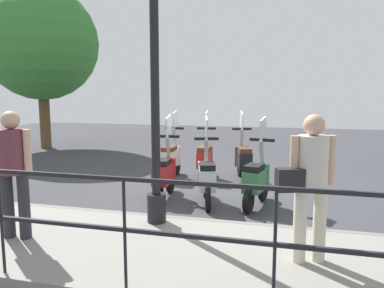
% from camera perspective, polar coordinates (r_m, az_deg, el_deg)
% --- Properties ---
extents(ground_plane, '(28.00, 28.00, 0.00)m').
position_cam_1_polar(ground_plane, '(7.59, 3.31, -7.08)').
color(ground_plane, '#38383D').
extents(promenade_walkway, '(2.20, 20.00, 0.15)m').
position_cam_1_polar(promenade_walkway, '(4.68, -4.47, -15.94)').
color(promenade_walkway, gray).
rests_on(promenade_walkway, ground_plane).
extents(fence_railing, '(0.04, 16.03, 1.07)m').
position_cam_1_polar(fence_railing, '(3.48, -10.29, -10.11)').
color(fence_railing, black).
rests_on(fence_railing, promenade_walkway).
extents(lamp_post_near, '(0.26, 0.90, 4.06)m').
position_cam_1_polar(lamp_post_near, '(5.10, -5.65, 7.61)').
color(lamp_post_near, black).
rests_on(lamp_post_near, promenade_walkway).
extents(pedestrian_with_bag, '(0.46, 0.61, 1.59)m').
position_cam_1_polar(pedestrian_with_bag, '(4.13, 17.55, -4.87)').
color(pedestrian_with_bag, beige).
rests_on(pedestrian_with_bag, promenade_walkway).
extents(pedestrian_distant, '(0.35, 0.49, 1.59)m').
position_cam_1_polar(pedestrian_distant, '(5.08, -25.57, -2.90)').
color(pedestrian_distant, '#28282D').
rests_on(pedestrian_distant, promenade_walkway).
extents(tree_large, '(3.87, 3.87, 5.55)m').
position_cam_1_polar(tree_large, '(14.17, -22.05, 14.03)').
color(tree_large, brown).
rests_on(tree_large, ground_plane).
extents(scooter_near_0, '(1.22, 0.50, 1.54)m').
position_cam_1_polar(scooter_near_0, '(6.53, 9.79, -5.29)').
color(scooter_near_0, black).
rests_on(scooter_near_0, ground_plane).
extents(scooter_near_1, '(1.21, 0.52, 1.54)m').
position_cam_1_polar(scooter_near_1, '(6.58, 2.29, -5.08)').
color(scooter_near_1, black).
rests_on(scooter_near_1, ground_plane).
extents(scooter_near_2, '(1.23, 0.44, 1.54)m').
position_cam_1_polar(scooter_near_2, '(6.95, -4.23, -4.41)').
color(scooter_near_2, black).
rests_on(scooter_near_2, ground_plane).
extents(scooter_far_0, '(1.20, 0.54, 1.54)m').
position_cam_1_polar(scooter_far_0, '(8.40, 7.82, -2.30)').
color(scooter_far_0, black).
rests_on(scooter_far_0, ground_plane).
extents(scooter_far_1, '(1.23, 0.44, 1.54)m').
position_cam_1_polar(scooter_far_1, '(8.46, 1.95, -2.15)').
color(scooter_far_1, black).
rests_on(scooter_far_1, ground_plane).
extents(scooter_far_2, '(1.23, 0.44, 1.54)m').
position_cam_1_polar(scooter_far_2, '(8.51, -3.21, -2.10)').
color(scooter_far_2, black).
rests_on(scooter_far_2, ground_plane).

